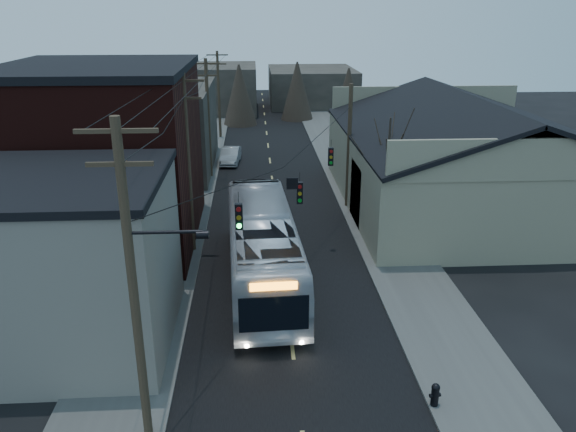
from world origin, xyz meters
name	(u,v)px	position (x,y,z in m)	size (l,w,h in m)	color
road_surface	(273,187)	(0.00, 30.00, 0.01)	(9.00, 110.00, 0.02)	black
sidewalk_left	(189,188)	(-6.50, 30.00, 0.06)	(4.00, 110.00, 0.12)	#474744
sidewalk_right	(355,185)	(6.50, 30.00, 0.06)	(4.00, 110.00, 0.12)	#474744
building_clapboard	(66,265)	(-9.00, 9.00, 3.50)	(8.00, 8.00, 7.00)	#6C645A
building_brick	(104,159)	(-10.00, 20.00, 5.00)	(10.00, 12.00, 10.00)	black
building_left_far	(159,128)	(-9.50, 36.00, 3.50)	(9.00, 14.00, 7.00)	#2E2A24
warehouse	(462,168)	(13.00, 25.00, 2.70)	(16.16, 20.60, 7.73)	gray
building_far_left	(219,88)	(-6.00, 65.00, 3.00)	(10.00, 12.00, 6.00)	#2E2A24
building_far_right	(311,86)	(7.00, 70.00, 2.50)	(12.00, 14.00, 5.00)	#2E2A24
bare_tree	(387,177)	(6.50, 20.00, 3.60)	(0.40, 0.40, 7.20)	black
utility_lines	(228,142)	(-3.11, 24.14, 4.95)	(11.24, 45.28, 10.50)	#382B1E
bus	(262,247)	(-1.09, 13.99, 1.89)	(3.18, 13.61, 3.79)	silver
parked_car	(231,156)	(-3.53, 37.30, 0.71)	(1.50, 4.31, 1.42)	#979A9E
fire_hydrant	(435,394)	(4.70, 3.89, 0.58)	(0.41, 0.30, 0.87)	black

